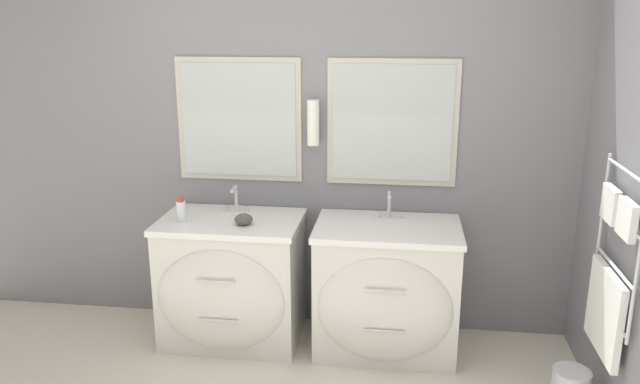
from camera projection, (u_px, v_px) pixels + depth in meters
wall_back at (312, 136)px, 4.06m from camera, size 5.00×0.16×2.60m
vanity_left at (231, 280)px, 4.01m from camera, size 0.89×0.66×0.82m
vanity_right at (386, 289)px, 3.88m from camera, size 0.89×0.66×0.82m
faucet_left at (236, 200)px, 4.05m from camera, size 0.17×0.11×0.18m
faucet_right at (389, 206)px, 3.92m from camera, size 0.17×0.11×0.18m
toiletry_bottle at (181, 211)px, 3.86m from camera, size 0.06×0.06×0.16m
amenity_bowl at (244, 219)px, 3.82m from camera, size 0.11×0.11×0.07m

